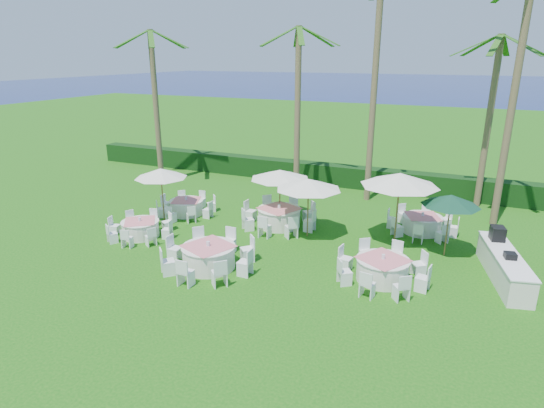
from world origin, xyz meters
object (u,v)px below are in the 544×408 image
(buffet_table, at_px, (504,265))
(banquet_table_e, at_px, (279,217))
(banquet_table_c, at_px, (382,269))
(banquet_table_f, at_px, (422,224))
(umbrella_d, at_px, (400,180))
(umbrella_b, at_px, (309,184))
(banquet_table_a, at_px, (141,228))
(umbrella_a, at_px, (161,173))
(banquet_table_b, at_px, (209,256))
(umbrella_green, at_px, (451,200))
(umbrella_c, at_px, (280,174))
(banquet_table_d, at_px, (187,207))

(buffet_table, bearing_deg, banquet_table_e, 170.37)
(banquet_table_c, distance_m, buffet_table, 4.21)
(banquet_table_f, distance_m, umbrella_d, 3.04)
(banquet_table_e, distance_m, umbrella_b, 2.50)
(banquet_table_a, xyz_separation_m, banquet_table_e, (4.92, 3.52, 0.08))
(umbrella_a, height_order, buffet_table, umbrella_a)
(banquet_table_b, height_order, buffet_table, buffet_table)
(umbrella_d, relative_size, umbrella_green, 1.27)
(umbrella_green, bearing_deg, banquet_table_f, 117.01)
(banquet_table_f, distance_m, umbrella_c, 6.63)
(umbrella_c, relative_size, umbrella_green, 1.12)
(banquet_table_c, relative_size, banquet_table_d, 1.13)
(umbrella_a, bearing_deg, banquet_table_b, -37.22)
(banquet_table_e, distance_m, banquet_table_f, 6.26)
(banquet_table_a, relative_size, umbrella_d, 0.89)
(umbrella_a, distance_m, umbrella_d, 10.48)
(banquet_table_b, xyz_separation_m, banquet_table_d, (-4.05, 4.59, -0.07))
(banquet_table_d, distance_m, banquet_table_e, 4.75)
(umbrella_c, bearing_deg, banquet_table_b, -93.90)
(banquet_table_e, xyz_separation_m, umbrella_green, (7.09, -0.32, 1.78))
(banquet_table_b, height_order, umbrella_c, umbrella_c)
(banquet_table_a, relative_size, umbrella_green, 1.13)
(banquet_table_b, bearing_deg, banquet_table_d, 131.44)
(banquet_table_a, bearing_deg, umbrella_c, 42.95)
(banquet_table_f, bearing_deg, banquet_table_b, -134.64)
(umbrella_green, bearing_deg, umbrella_c, 171.56)
(banquet_table_c, height_order, umbrella_d, umbrella_d)
(banquet_table_d, relative_size, buffet_table, 0.67)
(umbrella_green, bearing_deg, banquet_table_d, -179.94)
(banquet_table_b, distance_m, umbrella_d, 8.00)
(banquet_table_a, relative_size, banquet_table_d, 0.98)
(banquet_table_a, distance_m, umbrella_a, 2.82)
(banquet_table_c, height_order, banquet_table_e, banquet_table_e)
(umbrella_d, xyz_separation_m, umbrella_green, (1.97, -0.40, -0.49))
(umbrella_b, bearing_deg, banquet_table_e, 158.85)
(banquet_table_c, bearing_deg, umbrella_a, 169.83)
(banquet_table_b, distance_m, umbrella_a, 5.99)
(umbrella_b, height_order, umbrella_c, umbrella_b)
(umbrella_b, distance_m, buffet_table, 7.76)
(umbrella_b, relative_size, buffet_table, 0.66)
(banquet_table_a, bearing_deg, banquet_table_d, 86.82)
(umbrella_a, xyz_separation_m, umbrella_green, (12.32, 1.15, -0.04))
(banquet_table_a, height_order, banquet_table_f, banquet_table_f)
(umbrella_c, xyz_separation_m, buffet_table, (9.36, -2.31, -1.69))
(banquet_table_c, bearing_deg, banquet_table_f, 82.05)
(umbrella_green, xyz_separation_m, buffet_table, (1.97, -1.22, -1.72))
(banquet_table_a, bearing_deg, banquet_table_f, 26.18)
(banquet_table_a, xyz_separation_m, banquet_table_d, (0.18, 3.19, 0.01))
(banquet_table_b, bearing_deg, umbrella_b, 62.42)
(banquet_table_f, bearing_deg, banquet_table_e, -162.94)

